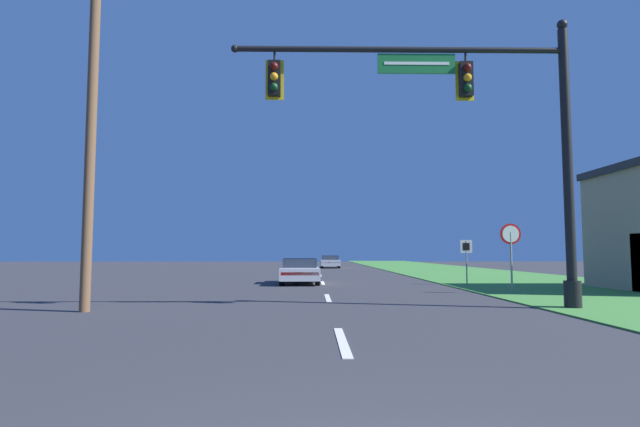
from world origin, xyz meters
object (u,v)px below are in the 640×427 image
Objects in this scene: stop_sign at (511,242)px; route_sign_post at (466,252)px; utility_pole_near at (92,98)px; far_car at (330,262)px; car_ahead at (300,271)px; signal_mast at (484,130)px.

route_sign_post is at bearing 90.90° from stop_sign.
utility_pole_near reaches higher than route_sign_post.
far_car is at bearing 102.05° from route_sign_post.
car_ahead is 24.64m from far_car.
car_ahead is at bearing 172.81° from route_sign_post.
utility_pole_near is (-7.45, -35.88, 4.88)m from far_car.
utility_pole_near is at bearing -101.73° from far_car.
route_sign_post reaches higher than far_car.
car_ahead and far_car have the same top height.
signal_mast is at bearing -117.85° from stop_sign.
stop_sign is at bearing -79.75° from far_car.
signal_mast is at bearing -104.14° from route_sign_post.
car_ahead is at bearing 142.51° from stop_sign.
signal_mast reaches higher than stop_sign.
signal_mast is 2.19× the size of far_car.
stop_sign is at bearing -37.49° from car_ahead.
stop_sign reaches higher than far_car.
stop_sign is at bearing -89.10° from route_sign_post.
car_ahead is at bearing -95.41° from far_car.
signal_mast reaches higher than car_ahead.
far_car is at bearing 100.25° from stop_sign.
stop_sign reaches higher than route_sign_post.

